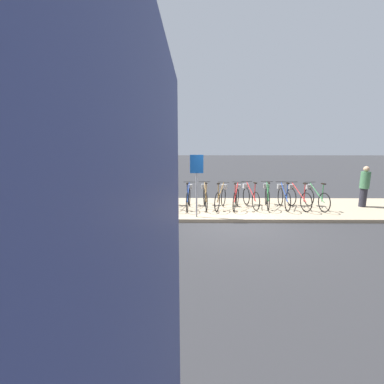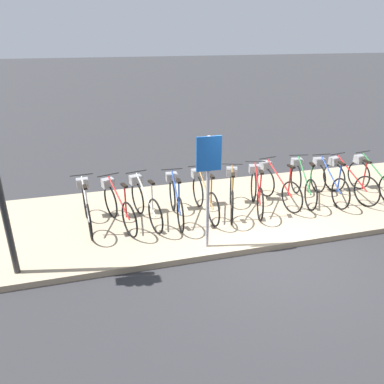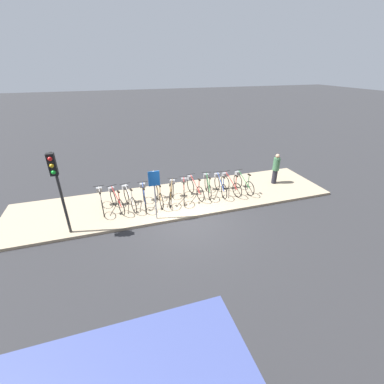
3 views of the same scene
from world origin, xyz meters
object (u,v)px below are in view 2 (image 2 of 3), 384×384
Objects in this scene: parked_bicycle_8 at (302,181)px; parked_bicycle_10 at (347,179)px; parked_bicycle_7 at (276,184)px; sign_post at (208,174)px; parked_bicycle_0 at (86,205)px; parked_bicycle_2 at (144,201)px; parked_bicycle_4 at (204,194)px; parked_bicycle_5 at (232,192)px; parked_bicycle_6 at (256,189)px; parked_bicycle_9 at (327,180)px; parked_bicycle_3 at (175,198)px; parked_bicycle_11 at (372,177)px; parked_bicycle_1 at (118,204)px.

parked_bicycle_10 is (1.11, -0.16, 0.00)m from parked_bicycle_8.
sign_post reaches higher than parked_bicycle_7.
parked_bicycle_0 and parked_bicycle_10 have the same top height.
parked_bicycle_2 and parked_bicycle_4 have the same top height.
parked_bicycle_5 and parked_bicycle_6 have the same top height.
sign_post reaches higher than parked_bicycle_5.
parked_bicycle_10 is (1.78, -0.15, 0.00)m from parked_bicycle_7.
parked_bicycle_9 is at bearing 1.66° from parked_bicycle_5.
parked_bicycle_3 and parked_bicycle_7 have the same top height.
parked_bicycle_11 is at bearing -0.64° from parked_bicycle_2.
parked_bicycle_4 and parked_bicycle_7 have the same top height.
parked_bicycle_0 and parked_bicycle_8 have the same top height.
parked_bicycle_3 is at bearing 179.82° from parked_bicycle_5.
parked_bicycle_3 is at bearing -178.97° from parked_bicycle_9.
parked_bicycle_9 is at bearing 174.95° from parked_bicycle_10.
parked_bicycle_0 and parked_bicycle_6 have the same top height.
sign_post is at bearing -161.44° from parked_bicycle_10.
parked_bicycle_6 and parked_bicycle_11 have the same top height.
parked_bicycle_0 is 1.02× the size of parked_bicycle_2.
parked_bicycle_5 is at bearing -178.34° from parked_bicycle_9.
parked_bicycle_11 is at bearing -5.98° from parked_bicycle_8.
parked_bicycle_6 is at bearing 0.29° from parked_bicycle_3.
sign_post reaches higher than parked_bicycle_0.
sign_post is at bearing -152.27° from parked_bicycle_8.
parked_bicycle_4 is (1.29, 0.01, 0.00)m from parked_bicycle_2.
parked_bicycle_10 is 4.23m from sign_post.
parked_bicycle_11 is (1.19, -0.08, 0.00)m from parked_bicycle_9.
parked_bicycle_2 is at bearing 179.36° from parked_bicycle_11.
sign_post is at bearing -140.09° from parked_bicycle_6.
parked_bicycle_2 is 4.33m from parked_bicycle_9.
parked_bicycle_0 and parked_bicycle_1 have the same top height.
parked_bicycle_6 is at bearing -0.98° from parked_bicycle_2.
parked_bicycle_8 is at bearing 0.30° from parked_bicycle_0.
parked_bicycle_2 is 1.01× the size of parked_bicycle_6.
parked_bicycle_10 is (0.51, -0.05, 0.00)m from parked_bicycle_9.
parked_bicycle_11 is at bearing -0.11° from parked_bicycle_3.
parked_bicycle_0 is 1.01× the size of parked_bicycle_8.
sign_post is (0.30, -1.29, 0.98)m from parked_bicycle_3.
parked_bicycle_0 is at bearing 177.76° from parked_bicycle_6.
parked_bicycle_6 is 0.97× the size of parked_bicycle_9.
parked_bicycle_7 is at bearing 16.42° from parked_bicycle_6.
parked_bicycle_7 and parked_bicycle_10 have the same top height.
parked_bicycle_1 is 1.01× the size of parked_bicycle_5.
parked_bicycle_0 is 2.74m from sign_post.
parked_bicycle_6 and parked_bicycle_7 have the same top height.
parked_bicycle_4 is 2.44m from parked_bicycle_8.
parked_bicycle_3 is (0.65, -0.05, 0.00)m from parked_bicycle_2.
parked_bicycle_1 is at bearing -177.98° from parked_bicycle_8.
parked_bicycle_9 is (4.88, 0.04, 0.00)m from parked_bicycle_1.
parked_bicycle_3 and parked_bicycle_11 have the same top height.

